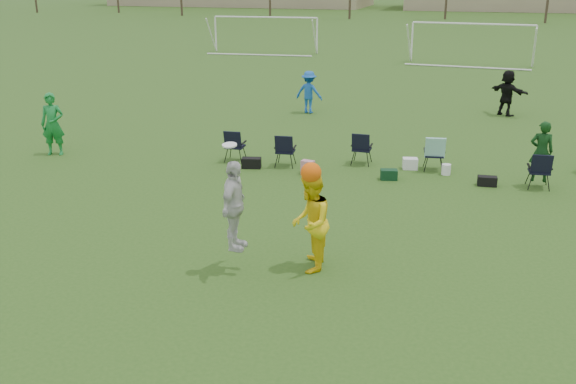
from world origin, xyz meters
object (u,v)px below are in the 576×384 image
(fielder_blue, at_px, (309,92))
(goal_mid, at_px, (472,32))
(center_contest, at_px, (284,215))
(fielder_black, at_px, (507,93))
(fielder_green_near, at_px, (53,124))
(goal_left, at_px, (265,24))

(fielder_blue, height_order, goal_mid, goal_mid)
(center_contest, bearing_deg, fielder_blue, 103.05)
(fielder_black, bearing_deg, fielder_blue, 51.68)
(fielder_green_near, bearing_deg, goal_left, 76.86)
(goal_left, bearing_deg, fielder_green_near, -90.30)
(center_contest, relative_size, goal_left, 0.34)
(fielder_blue, bearing_deg, fielder_green_near, 59.22)
(fielder_black, xyz_separation_m, goal_mid, (-1.79, 15.17, 1.03))
(fielder_blue, bearing_deg, goal_mid, -103.95)
(fielder_green_near, height_order, goal_left, goal_left)
(fielder_black, distance_m, center_contest, 16.43)
(fielder_green_near, bearing_deg, goal_mid, 47.17)
(goal_left, distance_m, goal_mid, 14.14)
(goal_mid, bearing_deg, fielder_blue, -104.90)
(fielder_green_near, relative_size, fielder_black, 1.08)
(fielder_blue, height_order, fielder_black, fielder_black)
(fielder_blue, distance_m, goal_mid, 17.94)
(fielder_green_near, height_order, fielder_blue, fielder_green_near)
(fielder_green_near, bearing_deg, fielder_blue, 36.44)
(fielder_green_near, bearing_deg, center_contest, -49.93)
(goal_left, bearing_deg, fielder_blue, -71.60)
(fielder_blue, xyz_separation_m, goal_mid, (5.80, 16.94, 1.08))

